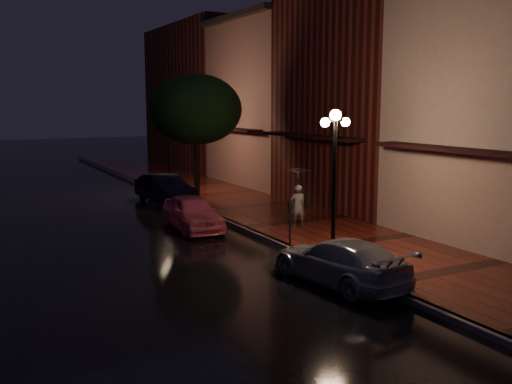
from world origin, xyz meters
TOP-DOWN VIEW (x-y plane):
  - ground at (0.00, 0.00)m, footprint 120.00×120.00m
  - sidewalk at (2.25, 0.00)m, footprint 4.50×60.00m
  - curb at (0.00, 0.00)m, footprint 0.25×60.00m
  - storefront_mid at (7.00, 2.00)m, footprint 5.00×8.00m
  - storefront_far at (7.00, 10.00)m, footprint 5.00×8.00m
  - storefront_extra at (7.00, 20.00)m, footprint 5.00×12.00m
  - streetlamp_near at (0.35, -5.00)m, footprint 0.96×0.36m
  - streetlamp_far at (0.35, 9.00)m, footprint 0.96×0.36m
  - street_tree at (0.61, 5.99)m, footprint 4.16×4.16m
  - pink_car at (-1.58, 1.12)m, footprint 1.75×3.87m
  - navy_car at (-0.60, 7.00)m, footprint 1.84×4.21m
  - silver_car at (-0.60, -6.62)m, footprint 2.14×4.29m
  - woman_with_umbrella at (1.69, -0.97)m, footprint 0.91×0.93m
  - parking_meter at (0.15, -2.93)m, footprint 0.13×0.10m

SIDE VIEW (x-z plane):
  - ground at x=0.00m, z-range 0.00..0.00m
  - sidewalk at x=2.25m, z-range 0.00..0.15m
  - curb at x=0.00m, z-range 0.00..0.15m
  - silver_car at x=-0.60m, z-range 0.00..1.20m
  - pink_car at x=-1.58m, z-range 0.00..1.29m
  - navy_car at x=-0.60m, z-range 0.00..1.34m
  - parking_meter at x=0.15m, z-range 0.30..1.68m
  - woman_with_umbrella at x=1.69m, z-range 0.50..2.70m
  - streetlamp_near at x=0.35m, z-range 0.45..4.76m
  - streetlamp_far at x=0.35m, z-range 0.45..4.76m
  - street_tree at x=0.61m, z-range 1.34..7.14m
  - storefront_far at x=7.00m, z-range 0.00..9.00m
  - storefront_extra at x=7.00m, z-range 0.00..10.00m
  - storefront_mid at x=7.00m, z-range 0.00..11.00m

